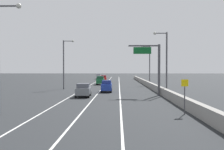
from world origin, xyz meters
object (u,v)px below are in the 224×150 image
(car_blue_2, at_px, (107,86))
(car_red_4, at_px, (103,78))
(lamp_post_left_near, at_px, (1,50))
(car_green_0, at_px, (100,80))
(lamp_post_right_third, at_px, (148,62))
(speed_advisory_sign, at_px, (185,94))
(lamp_post_left_mid, at_px, (65,61))
(car_gray_1, at_px, (83,90))
(overhead_sign_gantry, at_px, (154,63))
(lamp_post_right_second, at_px, (165,58))
(car_silver_3, at_px, (98,76))

(car_blue_2, bearing_deg, car_red_4, 94.09)
(lamp_post_left_near, bearing_deg, car_green_0, 82.66)
(car_blue_2, bearing_deg, lamp_post_right_third, 63.87)
(speed_advisory_sign, bearing_deg, lamp_post_left_mid, 119.99)
(car_gray_1, bearing_deg, overhead_sign_gantry, 12.30)
(lamp_post_right_second, xyz_separation_m, car_green_0, (-11.45, 25.39, -4.41))
(lamp_post_left_mid, height_order, car_silver_3, lamp_post_left_mid)
(overhead_sign_gantry, xyz_separation_m, lamp_post_right_third, (1.97, 24.22, 0.74))
(lamp_post_left_near, bearing_deg, car_gray_1, 70.34)
(lamp_post_left_mid, distance_m, car_red_4, 30.71)
(lamp_post_right_third, xyz_separation_m, car_silver_3, (-14.89, 37.89, -4.45))
(car_gray_1, bearing_deg, lamp_post_right_second, 14.55)
(speed_advisory_sign, relative_size, car_silver_3, 0.69)
(overhead_sign_gantry, xyz_separation_m, car_gray_1, (-10.13, -2.21, -3.79))
(speed_advisory_sign, bearing_deg, lamp_post_left_near, -178.58)
(speed_advisory_sign, bearing_deg, car_red_4, 100.10)
(lamp_post_right_second, height_order, car_red_4, lamp_post_right_second)
(speed_advisory_sign, height_order, car_gray_1, speed_advisory_sign)
(car_green_0, bearing_deg, car_silver_3, 95.11)
(overhead_sign_gantry, bearing_deg, car_gray_1, -167.70)
(car_blue_2, height_order, car_red_4, car_blue_2)
(lamp_post_right_second, height_order, car_gray_1, lamp_post_right_second)
(speed_advisory_sign, bearing_deg, lamp_post_right_second, 85.65)
(speed_advisory_sign, xyz_separation_m, lamp_post_right_third, (1.52, 40.31, 3.71))
(car_green_0, bearing_deg, car_blue_2, -83.15)
(car_red_4, bearing_deg, speed_advisory_sign, -79.90)
(car_silver_3, height_order, car_red_4, car_silver_3)
(lamp_post_right_second, xyz_separation_m, lamp_post_right_third, (0.23, 23.35, 0.00))
(speed_advisory_sign, relative_size, lamp_post_right_second, 0.32)
(lamp_post_left_mid, bearing_deg, overhead_sign_gantry, -36.66)
(lamp_post_right_second, relative_size, car_green_0, 2.03)
(overhead_sign_gantry, distance_m, car_green_0, 28.24)
(lamp_post_right_third, distance_m, car_blue_2, 21.34)
(car_gray_1, bearing_deg, car_silver_3, 92.49)
(overhead_sign_gantry, height_order, car_green_0, overhead_sign_gantry)
(lamp_post_left_near, relative_size, car_silver_3, 2.18)
(speed_advisory_sign, distance_m, car_gray_1, 17.47)
(lamp_post_left_near, relative_size, car_green_0, 2.03)
(car_blue_2, relative_size, car_red_4, 0.99)
(car_green_0, relative_size, car_silver_3, 1.07)
(lamp_post_left_near, bearing_deg, car_red_4, 84.64)
(lamp_post_left_near, xyz_separation_m, lamp_post_left_mid, (-0.28, 28.02, 0.00))
(lamp_post_left_mid, xyz_separation_m, car_silver_3, (2.58, 50.57, -4.45))
(lamp_post_right_third, height_order, car_red_4, lamp_post_right_third)
(lamp_post_right_third, xyz_separation_m, car_gray_1, (-12.09, -26.43, -4.53))
(car_gray_1, xyz_separation_m, car_blue_2, (2.90, 7.70, 0.06))
(lamp_post_right_second, height_order, car_blue_2, lamp_post_right_second)
(lamp_post_left_mid, relative_size, car_blue_2, 2.25)
(car_green_0, xyz_separation_m, car_silver_3, (-3.21, 35.85, -0.05))
(lamp_post_right_second, bearing_deg, car_silver_3, 103.46)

